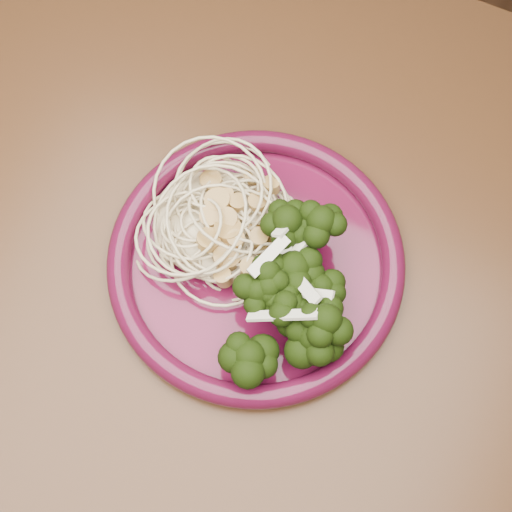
% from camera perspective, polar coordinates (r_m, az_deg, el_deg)
% --- Properties ---
extents(dining_table, '(1.20, 0.80, 0.75)m').
position_cam_1_polar(dining_table, '(0.74, -0.32, -4.94)').
color(dining_table, '#472814').
rests_on(dining_table, ground).
extents(dinner_plate, '(0.35, 0.35, 0.02)m').
position_cam_1_polar(dinner_plate, '(0.64, 0.00, -0.35)').
color(dinner_plate, '#4C0B25').
rests_on(dinner_plate, dining_table).
extents(spaghetti_pile, '(0.16, 0.15, 0.03)m').
position_cam_1_polar(spaghetti_pile, '(0.64, -2.77, 2.77)').
color(spaghetti_pile, '#CBBC8F').
rests_on(spaghetti_pile, dinner_plate).
extents(scallop_cluster, '(0.15, 0.15, 0.04)m').
position_cam_1_polar(scallop_cluster, '(0.61, -2.91, 4.12)').
color(scallop_cluster, tan).
rests_on(scallop_cluster, spaghetti_pile).
extents(broccoli_pile, '(0.15, 0.18, 0.06)m').
position_cam_1_polar(broccoli_pile, '(0.60, 3.61, -3.10)').
color(broccoli_pile, black).
rests_on(broccoli_pile, dinner_plate).
extents(onion_garnish, '(0.10, 0.12, 0.05)m').
position_cam_1_polar(onion_garnish, '(0.57, 3.81, -1.99)').
color(onion_garnish, beige).
rests_on(onion_garnish, broccoli_pile).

